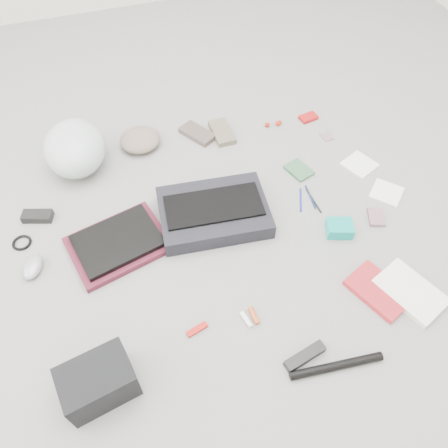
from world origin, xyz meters
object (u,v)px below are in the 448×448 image
object	(u,v)px
book_red	(378,291)
accordion_wallet	(339,228)
bike_helmet	(75,148)
camera_bag	(98,382)
laptop	(118,241)
messenger_bag	(214,212)

from	to	relation	value
book_red	accordion_wallet	bearing A→B (deg)	69.10
bike_helmet	camera_bag	size ratio (longest dim) A/B	1.56
book_red	accordion_wallet	size ratio (longest dim) A/B	2.13
bike_helmet	camera_bag	bearing A→B (deg)	-89.01
bike_helmet	accordion_wallet	xyz separation A→B (m)	(0.94, -0.73, -0.08)
laptop	accordion_wallet	size ratio (longest dim) A/B	3.11
laptop	camera_bag	distance (m)	0.55
messenger_bag	camera_bag	world-z (taller)	camera_bag
camera_bag	book_red	bearing A→B (deg)	-8.54
bike_helmet	book_red	world-z (taller)	bike_helmet
messenger_bag	laptop	distance (m)	0.40
book_red	accordion_wallet	xyz separation A→B (m)	(-0.01, 0.29, 0.01)
messenger_bag	book_red	world-z (taller)	messenger_bag
camera_bag	book_red	xyz separation A→B (m)	(1.01, 0.02, -0.06)
accordion_wallet	laptop	bearing A→B (deg)	-174.75
accordion_wallet	book_red	bearing A→B (deg)	-69.36
messenger_bag	laptop	world-z (taller)	messenger_bag
messenger_bag	book_red	bearing A→B (deg)	-42.08
camera_bag	book_red	distance (m)	1.01
laptop	accordion_wallet	xyz separation A→B (m)	(0.85, -0.22, -0.01)
book_red	camera_bag	bearing A→B (deg)	159.33
laptop	camera_bag	world-z (taller)	camera_bag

